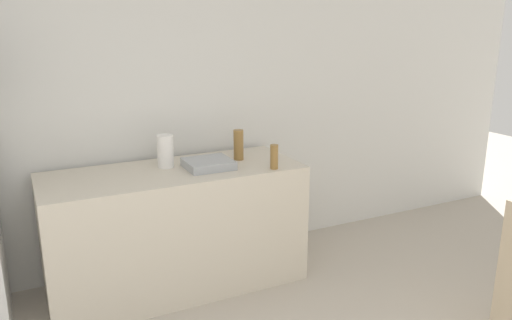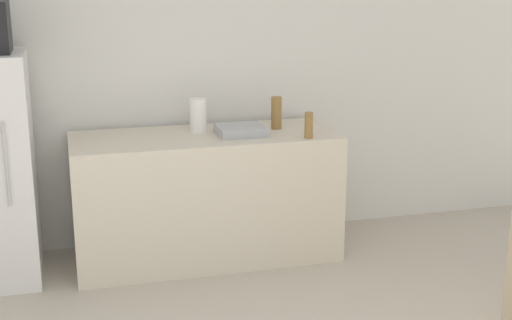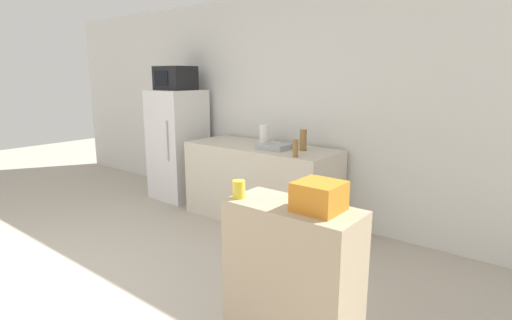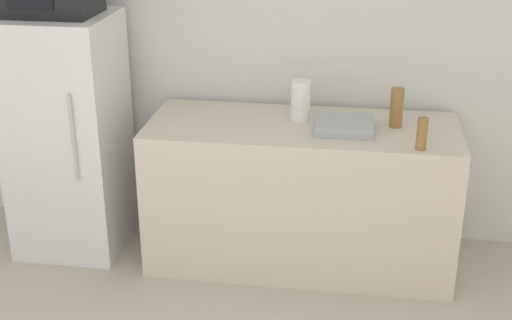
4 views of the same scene
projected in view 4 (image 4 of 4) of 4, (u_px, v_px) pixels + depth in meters
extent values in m
cube|color=silver|center=(259.00, 35.00, 4.38)|extent=(8.00, 0.06, 2.60)
cube|color=silver|center=(68.00, 135.00, 4.36)|extent=(0.63, 0.62, 1.48)
cylinder|color=#B7B7BC|center=(73.00, 138.00, 4.00)|extent=(0.02, 0.02, 0.52)
cube|color=beige|center=(301.00, 194.00, 4.28)|extent=(1.80, 0.72, 0.88)
cube|color=#9EA3A8|center=(345.00, 125.00, 4.02)|extent=(0.32, 0.29, 0.06)
cylinder|color=olive|center=(397.00, 108.00, 4.05)|extent=(0.07, 0.07, 0.23)
cylinder|color=olive|center=(422.00, 134.00, 3.73)|extent=(0.06, 0.06, 0.17)
cylinder|color=white|center=(301.00, 100.00, 4.16)|extent=(0.12, 0.12, 0.23)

